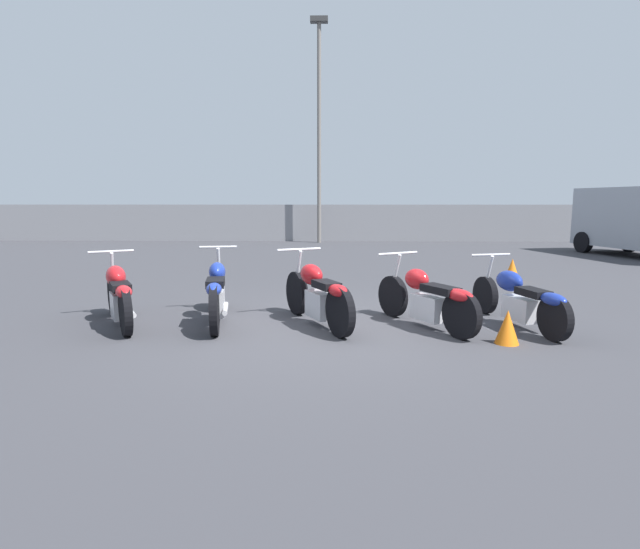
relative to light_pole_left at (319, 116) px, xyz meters
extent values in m
plane|color=#38383D|center=(0.37, -14.30, -5.16)|extent=(60.00, 60.00, 0.00)
cube|color=gray|center=(0.37, 0.74, -4.37)|extent=(40.00, 0.04, 1.58)
cylinder|color=slate|center=(0.00, 0.00, -0.80)|extent=(0.16, 0.16, 8.71)
cube|color=#333333|center=(0.00, 0.00, 3.65)|extent=(0.70, 0.35, 0.20)
cylinder|color=black|center=(-2.79, -13.51, -4.84)|extent=(0.40, 0.60, 0.64)
cylinder|color=black|center=(-2.11, -14.69, -4.84)|extent=(0.40, 0.60, 0.64)
cube|color=silver|center=(-2.42, -14.16, -4.87)|extent=(0.42, 0.52, 0.35)
ellipsoid|color=red|center=(-2.53, -13.96, -4.49)|extent=(0.50, 0.60, 0.31)
cube|color=black|center=(-2.30, -14.36, -4.57)|extent=(0.43, 0.51, 0.10)
ellipsoid|color=red|center=(-2.13, -14.65, -4.58)|extent=(0.39, 0.48, 0.16)
cylinder|color=silver|center=(-2.74, -13.60, -4.17)|extent=(0.57, 0.35, 0.04)
cylinder|color=silver|center=(-2.76, -13.55, -4.50)|extent=(0.17, 0.24, 0.65)
cylinder|color=silver|center=(-2.24, -14.22, -4.93)|extent=(0.38, 0.59, 0.07)
cylinder|color=black|center=(-1.25, -13.08, -4.82)|extent=(0.22, 0.67, 0.67)
cylinder|color=black|center=(-0.97, -14.64, -4.82)|extent=(0.22, 0.67, 0.67)
cube|color=silver|center=(-1.10, -13.94, -4.86)|extent=(0.30, 0.60, 0.37)
ellipsoid|color=navy|center=(-1.14, -13.67, -4.46)|extent=(0.32, 0.50, 0.28)
cube|color=black|center=(-1.05, -14.20, -4.53)|extent=(0.32, 0.52, 0.10)
ellipsoid|color=navy|center=(-0.98, -14.59, -4.56)|extent=(0.27, 0.47, 0.16)
cylinder|color=silver|center=(-1.23, -13.18, -4.14)|extent=(0.57, 0.14, 0.04)
cylinder|color=silver|center=(-1.24, -13.13, -4.48)|extent=(0.09, 0.26, 0.67)
cylinder|color=silver|center=(-0.95, -14.07, -4.92)|extent=(0.18, 0.62, 0.07)
cylinder|color=black|center=(0.01, -13.38, -4.83)|extent=(0.38, 0.64, 0.66)
cylinder|color=black|center=(0.65, -14.68, -4.83)|extent=(0.38, 0.64, 0.66)
cube|color=silver|center=(0.36, -14.10, -4.86)|extent=(0.41, 0.56, 0.36)
ellipsoid|color=#AD1419|center=(0.25, -13.88, -4.47)|extent=(0.47, 0.59, 0.30)
cube|color=black|center=(0.47, -14.32, -4.54)|extent=(0.42, 0.52, 0.10)
ellipsoid|color=#AD1419|center=(0.63, -14.64, -4.56)|extent=(0.37, 0.48, 0.16)
cylinder|color=silver|center=(0.05, -13.47, -4.15)|extent=(0.64, 0.34, 0.04)
cylinder|color=silver|center=(0.03, -13.43, -4.49)|extent=(0.16, 0.25, 0.66)
cylinder|color=silver|center=(0.53, -14.17, -4.93)|extent=(0.33, 0.57, 0.07)
cylinder|color=black|center=(1.46, -13.49, -4.85)|extent=(0.39, 0.58, 0.62)
cylinder|color=black|center=(2.18, -14.73, -4.85)|extent=(0.39, 0.58, 0.62)
cube|color=silver|center=(1.85, -14.17, -4.88)|extent=(0.43, 0.55, 0.34)
ellipsoid|color=red|center=(1.73, -13.96, -4.51)|extent=(0.42, 0.49, 0.29)
cube|color=black|center=(1.98, -14.38, -4.58)|extent=(0.49, 0.60, 0.10)
ellipsoid|color=red|center=(2.15, -14.69, -4.60)|extent=(0.39, 0.48, 0.16)
cylinder|color=silver|center=(1.51, -13.57, -4.19)|extent=(0.62, 0.38, 0.04)
cylinder|color=silver|center=(1.49, -13.53, -4.52)|extent=(0.17, 0.24, 0.64)
cylinder|color=silver|center=(2.03, -14.23, -4.94)|extent=(0.34, 0.53, 0.07)
cylinder|color=black|center=(2.92, -13.25, -4.87)|extent=(0.24, 0.58, 0.57)
cylinder|color=black|center=(3.31, -14.79, -4.87)|extent=(0.24, 0.58, 0.57)
cube|color=silver|center=(3.13, -14.10, -4.90)|extent=(0.34, 0.60, 0.32)
ellipsoid|color=navy|center=(3.07, -13.84, -4.55)|extent=(0.37, 0.58, 0.29)
cube|color=black|center=(3.20, -14.36, -4.63)|extent=(0.35, 0.54, 0.10)
ellipsoid|color=navy|center=(3.30, -14.74, -4.64)|extent=(0.30, 0.48, 0.16)
cylinder|color=silver|center=(2.94, -13.35, -4.23)|extent=(0.63, 0.19, 0.04)
cylinder|color=silver|center=(2.93, -13.30, -4.55)|extent=(0.11, 0.25, 0.62)
cylinder|color=silver|center=(3.29, -14.22, -4.96)|extent=(0.22, 0.61, 0.07)
cube|color=black|center=(9.80, -3.10, -3.52)|extent=(1.69, 0.41, 0.56)
cylinder|color=black|center=(9.04, -3.86, -4.81)|extent=(0.37, 0.73, 0.70)
cylinder|color=black|center=(10.82, -3.46, -4.81)|extent=(0.37, 0.73, 0.70)
cone|color=orange|center=(4.46, -10.07, -4.91)|extent=(0.35, 0.35, 0.49)
cone|color=orange|center=(2.68, -14.93, -4.95)|extent=(0.29, 0.29, 0.42)
camera|label=1|loc=(0.54, -20.89, -3.43)|focal=28.00mm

